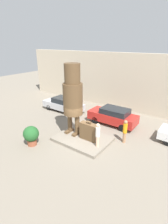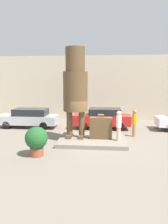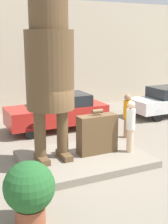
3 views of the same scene
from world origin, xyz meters
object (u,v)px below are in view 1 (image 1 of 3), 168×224
object	(u,v)px
tourist	(98,134)
worker_hivis	(125,130)
parked_car_red	(113,116)
giant_suitcase	(89,131)
statue_figure	(73,95)
parked_car_silver	(64,104)
planter_pot	(31,135)

from	to	relation	value
tourist	worker_hivis	xyz separation A→B (m)	(1.15, 1.93, -0.19)
parked_car_red	giant_suitcase	bearing A→B (deg)	89.13
statue_figure	parked_car_red	distance (m)	4.73
giant_suitcase	parked_car_silver	size ratio (longest dim) A/B	0.32
planter_pot	worker_hivis	distance (m)	6.79
giant_suitcase	parked_car_red	distance (m)	3.79
parked_car_red	worker_hivis	distance (m)	3.12
giant_suitcase	parked_car_silver	xyz separation A→B (m)	(-5.75, 3.64, -0.09)
parked_car_silver	worker_hivis	bearing A→B (deg)	164.95
giant_suitcase	planter_pot	size ratio (longest dim) A/B	1.02
tourist	worker_hivis	world-z (taller)	tourist
parked_car_red	worker_hivis	size ratio (longest dim) A/B	2.40
parked_car_silver	giant_suitcase	bearing A→B (deg)	147.64
worker_hivis	parked_car_red	bearing A→B (deg)	132.97
tourist	planter_pot	size ratio (longest dim) A/B	1.20
giant_suitcase	worker_hivis	size ratio (longest dim) A/B	0.83
parked_car_silver	planter_pot	distance (m)	6.91
giant_suitcase	worker_hivis	world-z (taller)	worker_hivis
tourist	parked_car_red	xyz separation A→B (m)	(-0.98, 4.21, -0.35)
planter_pot	giant_suitcase	bearing A→B (deg)	41.40
statue_figure	giant_suitcase	distance (m)	2.96
giant_suitcase	tourist	world-z (taller)	tourist
statue_figure	worker_hivis	world-z (taller)	statue_figure
parked_car_red	tourist	bearing A→B (deg)	103.10
parked_car_red	worker_hivis	xyz separation A→B (m)	(2.12, -2.28, 0.16)
statue_figure	parked_car_silver	bearing A→B (deg)	140.23
giant_suitcase	parked_car_red	bearing A→B (deg)	89.13
statue_figure	giant_suitcase	world-z (taller)	statue_figure
giant_suitcase	parked_car_silver	world-z (taller)	giant_suitcase
statue_figure	worker_hivis	xyz separation A→B (m)	(3.73, 1.36, -2.40)
tourist	giant_suitcase	bearing A→B (deg)	158.05
planter_pot	worker_hivis	world-z (taller)	worker_hivis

